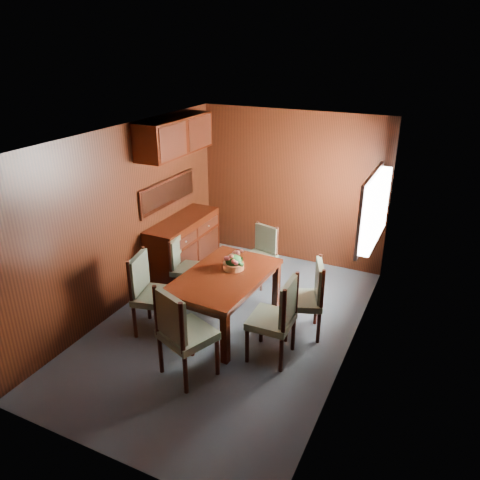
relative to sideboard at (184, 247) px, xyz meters
The scene contains 11 objects.
ground 1.66m from the sideboard, 38.66° to the right, with size 4.50×4.50×0.00m, color #3A464F.
room_shell 1.78m from the sideboard, 30.23° to the right, with size 3.06×4.52×2.41m.
sideboard is the anchor object (origin of this frame).
dining_table 1.52m from the sideboard, 38.52° to the right, with size 1.00×1.53×0.70m.
chair_left_near 1.52m from the sideboard, 73.97° to the right, with size 0.56×0.58×1.03m.
chair_left_far 0.65m from the sideboard, 58.44° to the right, with size 0.48×0.50×0.88m.
chair_right_near 2.43m from the sideboard, 32.79° to the right, with size 0.48×0.50×1.03m.
chair_right_far 2.31m from the sideboard, 17.51° to the right, with size 0.58×0.60×0.98m.
chair_head 2.41m from the sideboard, 58.66° to the right, with size 0.66×0.64×1.08m.
chair_foot 1.20m from the sideboard, 14.57° to the left, with size 0.51×0.49×0.88m.
flower_centerpiece 1.48m from the sideboard, 31.61° to the right, with size 0.29×0.29×0.29m.
Camera 1 is at (2.30, -4.45, 3.39)m, focal length 35.00 mm.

